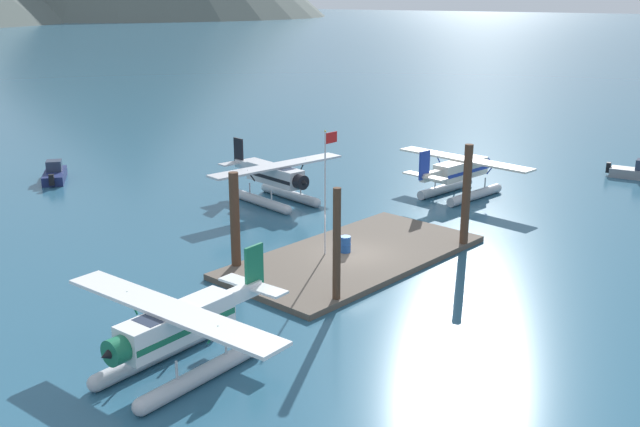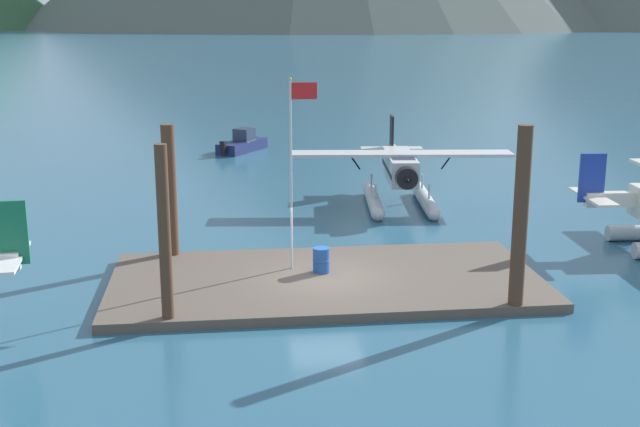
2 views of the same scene
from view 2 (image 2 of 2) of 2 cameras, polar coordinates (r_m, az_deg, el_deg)
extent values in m
plane|color=#285670|center=(28.05, 0.42, -5.01)|extent=(1200.00, 1200.00, 0.00)
cube|color=brown|center=(28.01, 0.43, -4.72)|extent=(14.58, 7.20, 0.30)
cylinder|color=#4C3323|center=(24.01, -10.78, -1.70)|extent=(0.36, 0.36, 5.49)
cylinder|color=#4C3323|center=(25.36, 13.79, -0.57)|extent=(0.46, 0.46, 5.87)
cylinder|color=#4C3323|center=(30.44, -10.41, 1.32)|extent=(0.49, 0.49, 5.16)
cylinder|color=silver|center=(28.07, -2.03, 2.57)|extent=(0.08, 0.08, 6.56)
cube|color=red|center=(27.69, -1.14, 8.55)|extent=(0.90, 0.03, 0.56)
sphere|color=gold|center=(27.61, -2.09, 9.36)|extent=(0.10, 0.10, 0.10)
cylinder|color=#1E4C99|center=(28.30, 0.09, -3.27)|extent=(0.58, 0.58, 0.88)
torus|color=#1E4C99|center=(28.30, 0.09, -3.27)|extent=(0.62, 0.62, 0.04)
cylinder|color=#B7BABF|center=(39.48, 7.35, 0.96)|extent=(1.22, 5.64, 0.64)
sphere|color=#B7BABF|center=(36.78, 7.95, -0.02)|extent=(0.64, 0.64, 0.64)
cylinder|color=#B7BABF|center=(39.20, 3.73, 0.95)|extent=(1.22, 5.64, 0.64)
sphere|color=#B7BABF|center=(36.48, 4.07, -0.04)|extent=(0.64, 0.64, 0.64)
cylinder|color=#B7BABF|center=(38.17, 7.63, 1.53)|extent=(0.10, 0.10, 0.70)
cylinder|color=#B7BABF|center=(40.49, 7.14, 2.26)|extent=(0.10, 0.10, 0.70)
cylinder|color=#B7BABF|center=(37.88, 3.89, 1.53)|extent=(0.10, 0.10, 0.70)
cylinder|color=#B7BABF|center=(40.22, 3.61, 2.26)|extent=(0.10, 0.10, 0.70)
cube|color=silver|center=(38.99, 5.60, 3.27)|extent=(1.73, 4.90, 1.20)
cube|color=black|center=(39.00, 5.60, 3.13)|extent=(1.74, 4.81, 0.24)
cube|color=#283347|center=(37.87, 5.79, 3.46)|extent=(1.16, 1.20, 0.56)
cube|color=silver|center=(38.57, 5.67, 4.17)|extent=(10.49, 2.48, 0.14)
cylinder|color=black|center=(38.94, 8.88, 3.66)|extent=(0.63, 0.14, 0.84)
cylinder|color=black|center=(38.45, 2.39, 3.69)|extent=(0.63, 0.14, 0.84)
cylinder|color=black|center=(36.35, 6.07, 2.49)|extent=(1.02, 0.70, 0.96)
cone|color=black|center=(35.92, 6.15, 2.34)|extent=(0.39, 0.39, 0.36)
cube|color=silver|center=(42.15, 5.12, 4.23)|extent=(0.67, 2.23, 0.56)
cube|color=black|center=(42.90, 5.02, 5.55)|extent=(0.22, 1.01, 1.90)
cube|color=silver|center=(42.92, 5.01, 4.54)|extent=(3.27, 1.13, 0.10)
cube|color=silver|center=(33.57, 19.75, 0.95)|extent=(2.22, 0.57, 0.56)
cube|color=#1E389E|center=(33.06, 18.44, 2.37)|extent=(1.01, 0.18, 1.90)
cube|color=silver|center=(33.24, 18.50, 1.10)|extent=(0.99, 3.24, 0.10)
cube|color=#196B47|center=(25.23, -20.81, -1.27)|extent=(1.01, 0.20, 1.90)
cube|color=white|center=(25.44, -20.89, -2.91)|extent=(1.04, 3.25, 0.10)
cube|color=navy|center=(54.93, -5.45, 4.70)|extent=(3.56, 4.34, 0.70)
sphere|color=navy|center=(56.70, -4.34, 5.01)|extent=(0.70, 0.70, 0.70)
cube|color=#283347|center=(55.07, -5.31, 5.52)|extent=(1.58, 1.61, 0.80)
cube|color=black|center=(52.99, -6.76, 4.60)|extent=(0.48, 0.46, 0.80)
camera|label=1|loc=(25.30, -92.17, 9.61)|focal=40.78mm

